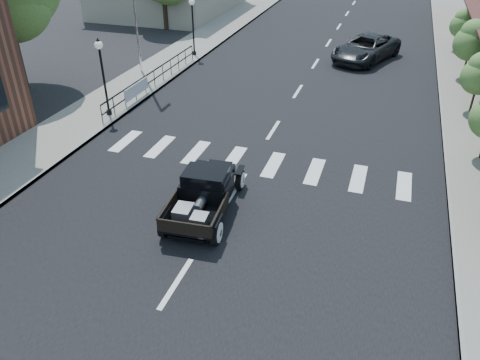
% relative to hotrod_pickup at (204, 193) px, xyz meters
% --- Properties ---
extents(ground, '(120.00, 120.00, 0.00)m').
position_rel_hotrod_pickup_xyz_m(ground, '(0.51, -0.33, -0.73)').
color(ground, black).
rests_on(ground, ground).
extents(road, '(14.00, 80.00, 0.02)m').
position_rel_hotrod_pickup_xyz_m(road, '(0.51, 14.67, -0.72)').
color(road, black).
rests_on(road, ground).
extents(road_markings, '(12.00, 60.00, 0.06)m').
position_rel_hotrod_pickup_xyz_m(road_markings, '(0.51, 9.67, -0.73)').
color(road_markings, silver).
rests_on(road_markings, ground).
extents(sidewalk_left, '(3.00, 80.00, 0.15)m').
position_rel_hotrod_pickup_xyz_m(sidewalk_left, '(-7.99, 14.67, -0.65)').
color(sidewalk_left, gray).
rests_on(sidewalk_left, ground).
extents(sidewalk_right, '(3.00, 80.00, 0.15)m').
position_rel_hotrod_pickup_xyz_m(sidewalk_right, '(9.01, 14.67, -0.65)').
color(sidewalk_right, gray).
rests_on(sidewalk_right, ground).
extents(railing, '(0.08, 10.00, 1.00)m').
position_rel_hotrod_pickup_xyz_m(railing, '(-6.79, 9.67, -0.08)').
color(railing, black).
rests_on(railing, sidewalk_left).
extents(banner, '(0.04, 2.20, 0.60)m').
position_rel_hotrod_pickup_xyz_m(banner, '(-6.71, 7.67, -0.28)').
color(banner, silver).
rests_on(banner, sidewalk_left).
extents(lamp_post_b, '(0.36, 0.36, 3.50)m').
position_rel_hotrod_pickup_xyz_m(lamp_post_b, '(-7.09, 5.67, 1.17)').
color(lamp_post_b, black).
rests_on(lamp_post_b, sidewalk_left).
extents(lamp_post_c, '(0.36, 0.36, 3.50)m').
position_rel_hotrod_pickup_xyz_m(lamp_post_c, '(-7.09, 15.67, 1.17)').
color(lamp_post_c, black).
rests_on(lamp_post_c, sidewalk_left).
extents(big_tree_near, '(5.89, 5.89, 8.65)m').
position_rel_hotrod_pickup_xyz_m(big_tree_near, '(-13.49, 7.67, 3.59)').
color(big_tree_near, '#476C2E').
rests_on(big_tree_near, ground).
extents(small_tree_c, '(1.62, 1.62, 2.69)m').
position_rel_hotrod_pickup_xyz_m(small_tree_c, '(8.81, 11.31, 0.77)').
color(small_tree_c, '#496F33').
rests_on(small_tree_c, sidewalk_right).
extents(small_tree_d, '(1.83, 1.83, 3.05)m').
position_rel_hotrod_pickup_xyz_m(small_tree_d, '(8.81, 16.31, 0.95)').
color(small_tree_d, '#496F33').
rests_on(small_tree_d, sidewalk_right).
extents(small_tree_e, '(1.51, 1.51, 2.52)m').
position_rel_hotrod_pickup_xyz_m(small_tree_e, '(8.81, 22.05, 0.68)').
color(small_tree_e, '#496F33').
rests_on(small_tree_e, sidewalk_right).
extents(hotrod_pickup, '(2.31, 4.36, 1.46)m').
position_rel_hotrod_pickup_xyz_m(hotrod_pickup, '(0.00, 0.00, 0.00)').
color(hotrod_pickup, black).
rests_on(hotrod_pickup, ground).
extents(second_car, '(4.34, 6.00, 1.52)m').
position_rel_hotrod_pickup_xyz_m(second_car, '(3.28, 18.36, 0.03)').
color(second_car, black).
rests_on(second_car, ground).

